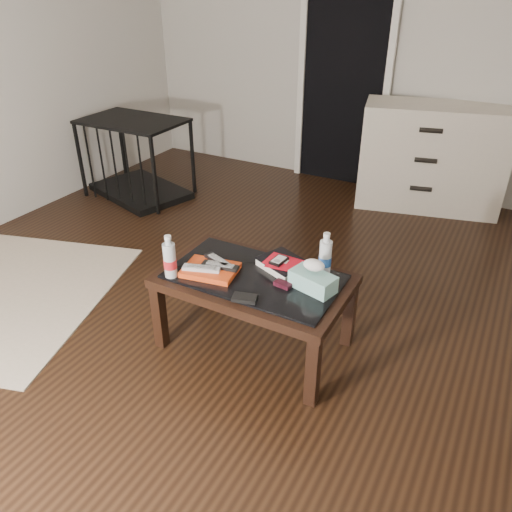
# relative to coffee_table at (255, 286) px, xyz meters

# --- Properties ---
(ground) EXTENTS (5.00, 5.00, 0.00)m
(ground) POSITION_rel_coffee_table_xyz_m (-0.12, 0.22, -0.40)
(ground) COLOR black
(ground) RESTS_ON ground
(room_shell) EXTENTS (5.00, 5.00, 5.00)m
(room_shell) POSITION_rel_coffee_table_xyz_m (-0.12, 0.22, 1.22)
(room_shell) COLOR #BCB6AE
(room_shell) RESTS_ON ground
(doorway) EXTENTS (0.90, 0.08, 2.07)m
(doorway) POSITION_rel_coffee_table_xyz_m (-0.52, 2.69, 0.63)
(doorway) COLOR black
(doorway) RESTS_ON ground
(coffee_table) EXTENTS (1.00, 0.60, 0.46)m
(coffee_table) POSITION_rel_coffee_table_xyz_m (0.00, 0.00, 0.00)
(coffee_table) COLOR black
(coffee_table) RESTS_ON ground
(dresser) EXTENTS (1.28, 0.77, 0.90)m
(dresser) POSITION_rel_coffee_table_xyz_m (0.41, 2.45, 0.05)
(dresser) COLOR beige
(dresser) RESTS_ON ground
(pet_crate) EXTENTS (1.04, 0.84, 0.71)m
(pet_crate) POSITION_rel_coffee_table_xyz_m (-2.02, 1.42, -0.17)
(pet_crate) COLOR black
(pet_crate) RESTS_ON ground
(magazines) EXTENTS (0.31, 0.25, 0.03)m
(magazines) POSITION_rel_coffee_table_xyz_m (-0.22, -0.09, 0.08)
(magazines) COLOR red
(magazines) RESTS_ON coffee_table
(remote_silver) EXTENTS (0.21, 0.11, 0.02)m
(remote_silver) POSITION_rel_coffee_table_xyz_m (-0.25, -0.13, 0.11)
(remote_silver) COLOR #B3B2B8
(remote_silver) RESTS_ON magazines
(remote_black_front) EXTENTS (0.21, 0.08, 0.02)m
(remote_black_front) POSITION_rel_coffee_table_xyz_m (-0.18, -0.06, 0.11)
(remote_black_front) COLOR black
(remote_black_front) RESTS_ON magazines
(remote_black_back) EXTENTS (0.20, 0.12, 0.02)m
(remote_black_back) POSITION_rel_coffee_table_xyz_m (-0.21, -0.02, 0.11)
(remote_black_back) COLOR black
(remote_black_back) RESTS_ON magazines
(textbook) EXTENTS (0.31, 0.28, 0.05)m
(textbook) POSITION_rel_coffee_table_xyz_m (0.10, 0.14, 0.09)
(textbook) COLOR black
(textbook) RESTS_ON coffee_table
(dvd_mailers) EXTENTS (0.19, 0.14, 0.01)m
(dvd_mailers) POSITION_rel_coffee_table_xyz_m (0.11, 0.13, 0.11)
(dvd_mailers) COLOR red
(dvd_mailers) RESTS_ON textbook
(ipod) EXTENTS (0.07, 0.11, 0.02)m
(ipod) POSITION_rel_coffee_table_xyz_m (0.09, 0.11, 0.12)
(ipod) COLOR black
(ipod) RESTS_ON dvd_mailers
(flip_phone) EXTENTS (0.10, 0.06, 0.02)m
(flip_phone) POSITION_rel_coffee_table_xyz_m (0.18, -0.02, 0.08)
(flip_phone) COLOR black
(flip_phone) RESTS_ON coffee_table
(wallet) EXTENTS (0.13, 0.10, 0.02)m
(wallet) POSITION_rel_coffee_table_xyz_m (0.07, -0.22, 0.07)
(wallet) COLOR black
(wallet) RESTS_ON coffee_table
(water_bottle_left) EXTENTS (0.07, 0.07, 0.24)m
(water_bottle_left) POSITION_rel_coffee_table_xyz_m (-0.39, -0.21, 0.18)
(water_bottle_left) COLOR #B4BCBF
(water_bottle_left) RESTS_ON coffee_table
(water_bottle_right) EXTENTS (0.08, 0.08, 0.24)m
(water_bottle_right) POSITION_rel_coffee_table_xyz_m (0.31, 0.20, 0.18)
(water_bottle_right) COLOR white
(water_bottle_right) RESTS_ON coffee_table
(tissue_box) EXTENTS (0.25, 0.17, 0.09)m
(tissue_box) POSITION_rel_coffee_table_xyz_m (0.32, 0.03, 0.11)
(tissue_box) COLOR teal
(tissue_box) RESTS_ON coffee_table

